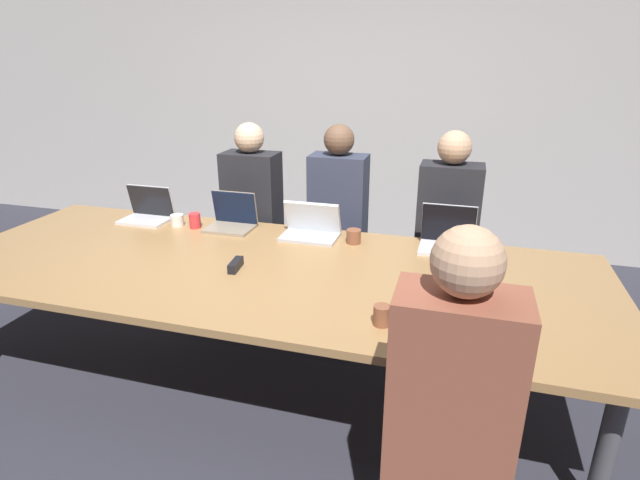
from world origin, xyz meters
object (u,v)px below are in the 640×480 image
object	(u,v)px
person_near_right	(448,432)
laptop_far_right	(447,236)
person_far_right	(446,238)
cup_near_right	(382,315)
cup_far_center	(354,236)
stapler	(236,265)
person_far_center	(338,224)
cup_far_left	(177,220)
laptop_near_right	(448,318)
person_far_midleft	(253,220)
cup_far_midleft	(195,221)
laptop_far_left	(148,211)
laptop_far_center	(311,227)
laptop_far_midleft	(232,218)

from	to	relation	value
person_near_right	laptop_far_right	size ratio (longest dim) A/B	4.29
person_far_right	cup_near_right	bearing A→B (deg)	-99.04
cup_far_center	stapler	world-z (taller)	cup_far_center
person_far_center	cup_far_left	distance (m)	1.13
person_far_right	cup_far_left	world-z (taller)	person_far_right
laptop_near_right	person_far_midleft	bearing A→B (deg)	-42.50
cup_near_right	laptop_far_right	distance (m)	1.05
person_far_center	person_far_midleft	world-z (taller)	same
laptop_far_right	cup_far_left	bearing A→B (deg)	-177.08
laptop_near_right	laptop_far_right	distance (m)	1.03
cup_near_right	cup_far_left	xyz separation A→B (m)	(-1.57, 0.93, -0.01)
person_near_right	person_far_right	distance (m)	1.88
cup_far_midleft	cup_far_left	xyz separation A→B (m)	(-0.14, 0.00, -0.01)
person_far_center	laptop_far_right	xyz separation A→B (m)	(0.79, -0.41, 0.13)
person_far_center	cup_far_center	xyz separation A→B (m)	(0.22, -0.49, 0.10)
cup_far_midleft	cup_far_center	bearing A→B (deg)	0.87
person_far_center	person_far_midleft	size ratio (longest dim) A/B	1.00
person_far_center	person_far_midleft	bearing A→B (deg)	-171.79
cup_far_midleft	stapler	bearing A→B (deg)	-44.76
person_far_center	laptop_far_left	size ratio (longest dim) A/B	4.13
person_near_right	person_far_right	xyz separation A→B (m)	(-0.10, 1.87, -0.00)
person_far_center	laptop_far_left	bearing A→B (deg)	-160.75
laptop_far_center	laptop_far_left	distance (m)	1.21
person_far_right	cup_far_left	xyz separation A→B (m)	(-1.78, -0.41, 0.09)
cup_far_midleft	person_far_center	bearing A→B (deg)	29.97
laptop_far_center	cup_far_left	bearing A→B (deg)	-177.30
cup_far_center	cup_near_right	world-z (taller)	cup_near_right
person_far_center	stapler	world-z (taller)	person_far_center
laptop_far_center	cup_far_center	size ratio (longest dim) A/B	4.07
person_far_center	laptop_far_center	bearing A→B (deg)	-98.17
stapler	laptop_far_center	bearing A→B (deg)	61.44
laptop_far_left	laptop_near_right	bearing A→B (deg)	-25.07
cup_far_center	laptop_far_center	bearing A→B (deg)	173.76
cup_near_right	laptop_far_center	bearing A→B (deg)	122.69
laptop_near_right	laptop_far_right	size ratio (longest dim) A/B	1.04
laptop_far_center	person_far_midleft	xyz separation A→B (m)	(-0.56, 0.36, -0.12)
laptop_far_left	stapler	distance (m)	1.15
cup_near_right	stapler	xyz separation A→B (m)	(-0.87, 0.37, -0.02)
laptop_far_midleft	person_far_right	bearing A→B (deg)	13.76
cup_far_center	stapler	distance (m)	0.78
person_far_center	cup_near_right	world-z (taller)	person_far_center
person_far_center	person_near_right	xyz separation A→B (m)	(0.87, -1.97, 0.00)
laptop_far_midleft	laptop_near_right	world-z (taller)	laptop_near_right
cup_far_center	person_far_center	bearing A→B (deg)	114.71
cup_far_center	laptop_near_right	distance (m)	1.13
cup_near_right	laptop_far_left	distance (m)	2.08
laptop_far_center	person_far_center	distance (m)	0.47
person_near_right	person_far_right	size ratio (longest dim) A/B	1.00
person_far_midleft	person_far_right	size ratio (longest dim) A/B	1.00
laptop_far_left	stapler	xyz separation A→B (m)	(0.96, -0.62, -0.05)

